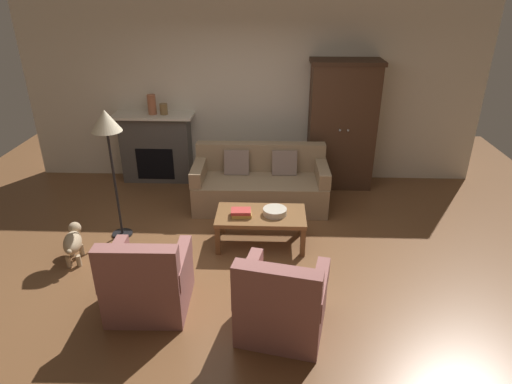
{
  "coord_description": "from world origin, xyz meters",
  "views": [
    {
      "loc": [
        0.33,
        -4.43,
        3.0
      ],
      "look_at": [
        0.13,
        0.7,
        0.55
      ],
      "focal_mm": 31.01,
      "sensor_mm": 36.0,
      "label": 1
    }
  ],
  "objects_px": {
    "armoire": "(342,125)",
    "fruit_bowl": "(275,211)",
    "mantel_vase_bronze": "(164,109)",
    "armchair_near_left": "(148,282)",
    "mantel_vase_terracotta": "(152,104)",
    "book_stack": "(241,213)",
    "couch": "(260,185)",
    "fireplace": "(156,147)",
    "armchair_near_right": "(282,304)",
    "floor_lamp": "(107,129)",
    "coffee_table": "(261,218)",
    "dog": "(73,242)"
  },
  "relations": [
    {
      "from": "armoire",
      "to": "fruit_bowl",
      "type": "bearing_deg",
      "value": -118.59
    },
    {
      "from": "mantel_vase_bronze",
      "to": "armchair_near_left",
      "type": "relative_size",
      "value": 0.19
    },
    {
      "from": "mantel_vase_terracotta",
      "to": "armchair_near_left",
      "type": "distance_m",
      "value": 3.41
    },
    {
      "from": "fruit_bowl",
      "to": "book_stack",
      "type": "distance_m",
      "value": 0.41
    },
    {
      "from": "couch",
      "to": "fireplace",
      "type": "bearing_deg",
      "value": 153.35
    },
    {
      "from": "mantel_vase_terracotta",
      "to": "mantel_vase_bronze",
      "type": "bearing_deg",
      "value": 0.0
    },
    {
      "from": "mantel_vase_terracotta",
      "to": "armchair_near_left",
      "type": "relative_size",
      "value": 0.35
    },
    {
      "from": "book_stack",
      "to": "mantel_vase_terracotta",
      "type": "bearing_deg",
      "value": 127.33
    },
    {
      "from": "mantel_vase_terracotta",
      "to": "armchair_near_right",
      "type": "xyz_separation_m",
      "value": [
        1.99,
        -3.47,
        -0.96
      ]
    },
    {
      "from": "couch",
      "to": "floor_lamp",
      "type": "bearing_deg",
      "value": -151.95
    },
    {
      "from": "book_stack",
      "to": "mantel_vase_bronze",
      "type": "bearing_deg",
      "value": 123.92
    },
    {
      "from": "couch",
      "to": "fruit_bowl",
      "type": "relative_size",
      "value": 6.62
    },
    {
      "from": "mantel_vase_terracotta",
      "to": "armchair_near_left",
      "type": "bearing_deg",
      "value": -78.09
    },
    {
      "from": "couch",
      "to": "mantel_vase_terracotta",
      "type": "distance_m",
      "value": 2.14
    },
    {
      "from": "fireplace",
      "to": "armchair_near_left",
      "type": "distance_m",
      "value": 3.3
    },
    {
      "from": "coffee_table",
      "to": "armchair_near_right",
      "type": "height_order",
      "value": "armchair_near_right"
    },
    {
      "from": "coffee_table",
      "to": "mantel_vase_terracotta",
      "type": "distance_m",
      "value": 2.76
    },
    {
      "from": "fruit_bowl",
      "to": "armchair_near_right",
      "type": "relative_size",
      "value": 0.32
    },
    {
      "from": "mantel_vase_bronze",
      "to": "armchair_near_left",
      "type": "height_order",
      "value": "mantel_vase_bronze"
    },
    {
      "from": "fireplace",
      "to": "dog",
      "type": "bearing_deg",
      "value": -100.32
    },
    {
      "from": "couch",
      "to": "armchair_near_right",
      "type": "distance_m",
      "value": 2.64
    },
    {
      "from": "armchair_near_left",
      "to": "coffee_table",
      "type": "bearing_deg",
      "value": 49.69
    },
    {
      "from": "fireplace",
      "to": "couch",
      "type": "xyz_separation_m",
      "value": [
        1.72,
        -0.86,
        -0.25
      ]
    },
    {
      "from": "coffee_table",
      "to": "armchair_near_right",
      "type": "bearing_deg",
      "value": -81.29
    },
    {
      "from": "floor_lamp",
      "to": "dog",
      "type": "xyz_separation_m",
      "value": [
        -0.37,
        -0.58,
        -1.2
      ]
    },
    {
      "from": "fireplace",
      "to": "dog",
      "type": "relative_size",
      "value": 2.25
    },
    {
      "from": "coffee_table",
      "to": "armchair_near_left",
      "type": "height_order",
      "value": "armchair_near_left"
    },
    {
      "from": "fireplace",
      "to": "armoire",
      "type": "relative_size",
      "value": 0.64
    },
    {
      "from": "mantel_vase_terracotta",
      "to": "floor_lamp",
      "type": "xyz_separation_m",
      "value": [
        -0.06,
        -1.79,
        0.17
      ]
    },
    {
      "from": "fireplace",
      "to": "mantel_vase_terracotta",
      "type": "xyz_separation_m",
      "value": [
        0.0,
        -0.02,
        0.71
      ]
    },
    {
      "from": "couch",
      "to": "coffee_table",
      "type": "xyz_separation_m",
      "value": [
        0.04,
        -1.09,
        0.05
      ]
    },
    {
      "from": "armoire",
      "to": "fruit_bowl",
      "type": "xyz_separation_m",
      "value": [
        -1.02,
        -1.88,
        -0.53
      ]
    },
    {
      "from": "armoire",
      "to": "couch",
      "type": "relative_size",
      "value": 1.03
    },
    {
      "from": "mantel_vase_terracotta",
      "to": "couch",
      "type": "bearing_deg",
      "value": -26.17
    },
    {
      "from": "floor_lamp",
      "to": "dog",
      "type": "bearing_deg",
      "value": -122.56
    },
    {
      "from": "couch",
      "to": "coffee_table",
      "type": "distance_m",
      "value": 1.09
    },
    {
      "from": "armchair_near_left",
      "to": "couch",
      "type": "bearing_deg",
      "value": 66.21
    },
    {
      "from": "mantel_vase_bronze",
      "to": "floor_lamp",
      "type": "xyz_separation_m",
      "value": [
        -0.24,
        -1.79,
        0.24
      ]
    },
    {
      "from": "fireplace",
      "to": "mantel_vase_terracotta",
      "type": "bearing_deg",
      "value": -90.0
    },
    {
      "from": "couch",
      "to": "armchair_near_left",
      "type": "distance_m",
      "value": 2.58
    },
    {
      "from": "coffee_table",
      "to": "fruit_bowl",
      "type": "bearing_deg",
      "value": -1.31
    },
    {
      "from": "armchair_near_left",
      "to": "dog",
      "type": "xyz_separation_m",
      "value": [
        -1.11,
        0.83,
        -0.07
      ]
    },
    {
      "from": "floor_lamp",
      "to": "armoire",
      "type": "bearing_deg",
      "value": 29.9
    },
    {
      "from": "book_stack",
      "to": "mantel_vase_terracotta",
      "type": "distance_m",
      "value": 2.63
    },
    {
      "from": "armoire",
      "to": "armchair_near_left",
      "type": "height_order",
      "value": "armoire"
    },
    {
      "from": "couch",
      "to": "fruit_bowl",
      "type": "distance_m",
      "value": 1.12
    },
    {
      "from": "book_stack",
      "to": "mantel_vase_terracotta",
      "type": "xyz_separation_m",
      "value": [
        -1.52,
        1.99,
        0.81
      ]
    },
    {
      "from": "armoire",
      "to": "armchair_near_right",
      "type": "relative_size",
      "value": 2.17
    },
    {
      "from": "armchair_near_left",
      "to": "floor_lamp",
      "type": "bearing_deg",
      "value": 117.61
    },
    {
      "from": "mantel_vase_terracotta",
      "to": "floor_lamp",
      "type": "bearing_deg",
      "value": -92.02
    }
  ]
}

